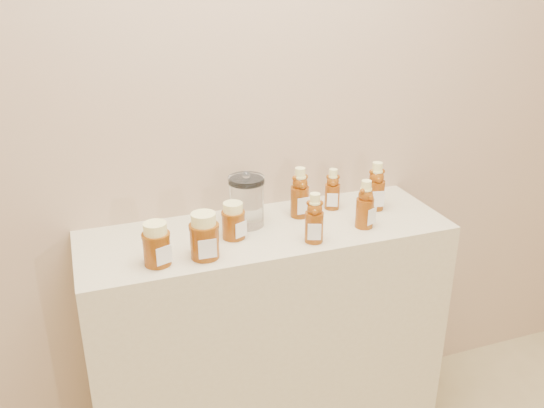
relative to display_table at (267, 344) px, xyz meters
name	(u,v)px	position (x,y,z in m)	size (l,w,h in m)	color
wall_back	(246,78)	(0.00, 0.20, 0.90)	(3.50, 0.02, 2.70)	tan
display_table	(267,344)	(0.00, 0.00, 0.00)	(1.20, 0.40, 0.90)	#C3B78E
bear_bottle_back_left	(300,189)	(0.14, 0.06, 0.55)	(0.07, 0.07, 0.20)	#682D08
bear_bottle_back_mid	(333,186)	(0.27, 0.09, 0.53)	(0.06, 0.06, 0.16)	#682D08
bear_bottle_back_right	(376,183)	(0.41, 0.03, 0.55)	(0.07, 0.07, 0.19)	#682D08
bear_bottle_front_left	(314,215)	(0.11, -0.13, 0.54)	(0.06, 0.06, 0.18)	#682D08
bear_bottle_front_right	(365,201)	(0.30, -0.09, 0.54)	(0.06, 0.06, 0.18)	#682D08
honey_jar_left	(156,244)	(-0.37, -0.11, 0.51)	(0.08, 0.08, 0.13)	#682D08
honey_jar_back	(233,220)	(-0.12, -0.02, 0.51)	(0.07, 0.07, 0.12)	#682D08
honey_jar_front	(204,236)	(-0.23, -0.12, 0.52)	(0.09, 0.09, 0.14)	#682D08
glass_canister	(247,199)	(-0.05, 0.06, 0.54)	(0.12, 0.12, 0.18)	white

